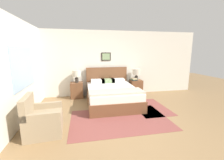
{
  "coord_description": "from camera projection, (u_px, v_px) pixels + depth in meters",
  "views": [
    {
      "loc": [
        -1.08,
        -2.85,
        1.79
      ],
      "look_at": [
        -0.17,
        1.75,
        0.89
      ],
      "focal_mm": 24.0,
      "sensor_mm": 36.0,
      "label": 1
    }
  ],
  "objects": [
    {
      "name": "ground_plane",
      "position": [
        135.0,
        134.0,
        3.3
      ],
      "size": [
        16.0,
        16.0,
        0.0
      ],
      "primitive_type": "plane",
      "color": "olive"
    },
    {
      "name": "wall_back",
      "position": [
        109.0,
        63.0,
        6.14
      ],
      "size": [
        7.57,
        0.09,
        2.6
      ],
      "color": "silver",
      "rests_on": "ground_plane"
    },
    {
      "name": "wall_left",
      "position": [
        25.0,
        69.0,
        4.07
      ],
      "size": [
        0.08,
        5.58,
        2.6
      ],
      "color": "silver",
      "rests_on": "ground_plane"
    },
    {
      "name": "area_rug_main",
      "position": [
        120.0,
        120.0,
        3.98
      ],
      "size": [
        2.58,
        1.67,
        0.01
      ],
      "color": "brown",
      "rests_on": "ground_plane"
    },
    {
      "name": "area_rug_bedside",
      "position": [
        150.0,
        107.0,
        4.87
      ],
      "size": [
        0.98,
        1.56,
        0.01
      ],
      "color": "brown",
      "rests_on": "ground_plane"
    },
    {
      "name": "bed",
      "position": [
        112.0,
        94.0,
        5.2
      ],
      "size": [
        1.66,
        2.18,
        1.15
      ],
      "color": "brown",
      "rests_on": "ground_plane"
    },
    {
      "name": "armchair",
      "position": [
        42.0,
        120.0,
        3.28
      ],
      "size": [
        0.8,
        0.82,
        0.87
      ],
      "rotation": [
        0.0,
        0.0,
        -1.49
      ],
      "color": "#998466",
      "rests_on": "ground_plane"
    },
    {
      "name": "nightstand_near_window",
      "position": [
        77.0,
        90.0,
        5.8
      ],
      "size": [
        0.47,
        0.43,
        0.61
      ],
      "color": "brown",
      "rests_on": "ground_plane"
    },
    {
      "name": "nightstand_by_door",
      "position": [
        136.0,
        87.0,
        6.26
      ],
      "size": [
        0.47,
        0.43,
        0.61
      ],
      "color": "brown",
      "rests_on": "ground_plane"
    },
    {
      "name": "table_lamp_near_window",
      "position": [
        76.0,
        74.0,
        5.67
      ],
      "size": [
        0.32,
        0.32,
        0.47
      ],
      "color": "#2D2823",
      "rests_on": "nightstand_near_window"
    },
    {
      "name": "table_lamp_by_door",
      "position": [
        136.0,
        72.0,
        6.13
      ],
      "size": [
        0.32,
        0.32,
        0.47
      ],
      "color": "#2D2823",
      "rests_on": "nightstand_by_door"
    },
    {
      "name": "book_thick_bottom",
      "position": [
        134.0,
        80.0,
        6.14
      ],
      "size": [
        0.22,
        0.26,
        0.03
      ],
      "rotation": [
        0.0,
        0.0,
        -0.03
      ],
      "color": "#232328",
      "rests_on": "nightstand_by_door"
    },
    {
      "name": "book_hardcover_middle",
      "position": [
        134.0,
        79.0,
        6.14
      ],
      "size": [
        0.19,
        0.27,
        0.03
      ],
      "rotation": [
        0.0,
        0.0,
        0.12
      ],
      "color": "#4C7551",
      "rests_on": "book_thick_bottom"
    },
    {
      "name": "book_novel_upper",
      "position": [
        134.0,
        79.0,
        6.13
      ],
      "size": [
        0.17,
        0.28,
        0.03
      ],
      "rotation": [
        0.0,
        0.0,
        -0.02
      ],
      "color": "beige",
      "rests_on": "book_hardcover_middle"
    }
  ]
}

